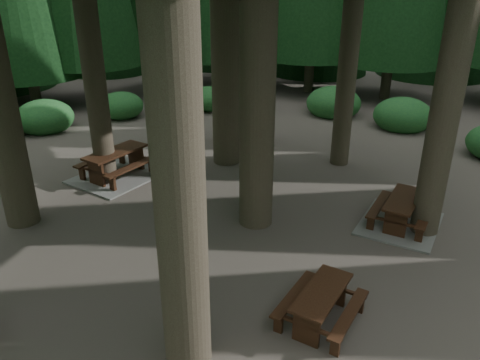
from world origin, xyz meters
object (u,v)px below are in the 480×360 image
picnic_table_c (117,168)px  picnic_table_d (240,128)px  picnic_table_a (401,216)px  picnic_table_e (321,301)px

picnic_table_c → picnic_table_d: size_ratio=1.48×
picnic_table_a → picnic_table_e: bearing=173.8°
picnic_table_c → picnic_table_d: (5.13, 0.82, 0.17)m
picnic_table_a → picnic_table_e: (-4.16, -1.59, 0.21)m
picnic_table_a → picnic_table_c: picnic_table_c is taller
picnic_table_a → picnic_table_e: 4.46m
picnic_table_a → picnic_table_c: (-4.96, 6.85, 0.06)m
picnic_table_d → picnic_table_a: bearing=-55.4°
picnic_table_d → picnic_table_e: size_ratio=1.09×
picnic_table_d → picnic_table_c: bearing=-135.1°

